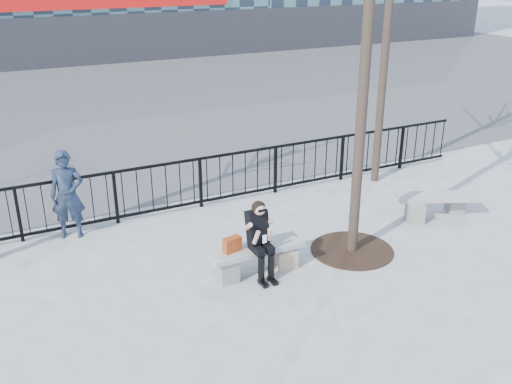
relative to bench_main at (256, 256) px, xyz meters
name	(u,v)px	position (x,y,z in m)	size (l,w,h in m)	color
ground	(256,272)	(0.00, 0.00, -0.30)	(120.00, 120.00, 0.00)	gray
street_surface	(81,97)	(0.00, 15.00, -0.30)	(60.00, 23.00, 0.01)	#474747
railing	(192,184)	(0.00, 3.00, 0.25)	(14.00, 0.06, 1.10)	black
tree_grate	(352,250)	(1.90, -0.10, -0.29)	(1.50, 1.50, 0.02)	black
bench_main	(256,256)	(0.00, 0.00, 0.00)	(1.65, 0.46, 0.49)	slate
bench_second	(436,203)	(4.30, 0.36, 0.00)	(1.63, 0.45, 0.48)	slate
seated_woman	(261,240)	(0.00, -0.16, 0.37)	(0.50, 0.64, 1.34)	black
handbag	(232,245)	(-0.43, 0.02, 0.31)	(0.30, 0.14, 0.25)	#9D3913
shopping_bag	(287,260)	(0.52, -0.14, -0.13)	(0.36, 0.13, 0.34)	beige
standing_man	(67,195)	(-2.52, 2.80, 0.55)	(0.62, 0.41, 1.71)	black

